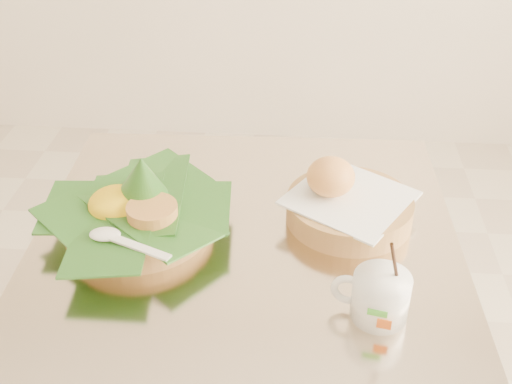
# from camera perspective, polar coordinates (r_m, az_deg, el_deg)

# --- Properties ---
(cafe_table) EXTENTS (0.72, 0.72, 0.75)m
(cafe_table) POSITION_cam_1_polar(r_m,az_deg,el_deg) (1.21, -0.85, -12.50)
(cafe_table) COLOR gray
(cafe_table) RESTS_ON floor
(rice_basket) EXTENTS (0.31, 0.31, 0.15)m
(rice_basket) POSITION_cam_1_polar(r_m,az_deg,el_deg) (1.07, -10.54, -1.42)
(rice_basket) COLOR #AA8848
(rice_basket) RESTS_ON cafe_table
(bread_basket) EXTENTS (0.25, 0.25, 0.11)m
(bread_basket) POSITION_cam_1_polar(r_m,az_deg,el_deg) (1.10, 8.02, -0.97)
(bread_basket) COLOR #AA8848
(bread_basket) RESTS_ON cafe_table
(coffee_mug) EXTENTS (0.11, 0.09, 0.14)m
(coffee_mug) POSITION_cam_1_polar(r_m,az_deg,el_deg) (0.92, 10.89, -9.00)
(coffee_mug) COLOR white
(coffee_mug) RESTS_ON cafe_table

